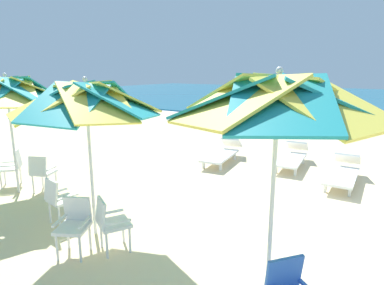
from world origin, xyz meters
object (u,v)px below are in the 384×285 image
at_px(plastic_chair_3, 74,223).
at_px(beachgoer_seated, 286,121).
at_px(sun_lounger_1, 343,172).
at_px(beach_umbrella_1, 86,101).
at_px(sun_lounger_3, 222,153).
at_px(plastic_chair_2, 59,198).
at_px(plastic_chair_5, 42,171).
at_px(sun_lounger_2, 292,157).
at_px(beach_umbrella_2, 7,92).
at_px(plastic_chair_1, 110,221).
at_px(plastic_chair_4, 13,166).
at_px(beach_umbrella_0, 278,100).

height_order(plastic_chair_3, beachgoer_seated, beachgoer_seated).
bearing_deg(beachgoer_seated, sun_lounger_1, -61.75).
relative_size(beach_umbrella_1, sun_lounger_3, 1.20).
height_order(beach_umbrella_1, plastic_chair_2, beach_umbrella_1).
xyz_separation_m(plastic_chair_5, sun_lounger_2, (4.05, 5.28, -0.22)).
bearing_deg(sun_lounger_2, beach_umbrella_2, -128.49).
height_order(beach_umbrella_1, plastic_chair_1, beach_umbrella_1).
distance_m(plastic_chair_4, beachgoer_seated, 12.23).
bearing_deg(plastic_chair_4, beach_umbrella_1, -7.24).
bearing_deg(plastic_chair_3, sun_lounger_2, 79.12).
height_order(beach_umbrella_0, sun_lounger_1, beach_umbrella_0).
distance_m(plastic_chair_1, beachgoer_seated, 12.71).
height_order(beach_umbrella_2, sun_lounger_1, beach_umbrella_2).
relative_size(beach_umbrella_1, plastic_chair_5, 3.06).
distance_m(plastic_chair_1, plastic_chair_4, 4.25).
bearing_deg(sun_lounger_1, plastic_chair_1, -113.56).
relative_size(plastic_chair_1, beachgoer_seated, 0.94).
height_order(plastic_chair_2, sun_lounger_1, plastic_chair_2).
relative_size(beach_umbrella_0, beach_umbrella_2, 1.03).
xyz_separation_m(beach_umbrella_0, beachgoer_seated, (-3.97, 12.31, -2.15)).
bearing_deg(sun_lounger_2, plastic_chair_5, -127.51).
height_order(plastic_chair_1, beachgoer_seated, beachgoer_seated).
xyz_separation_m(sun_lounger_3, beachgoer_seated, (-0.51, 7.26, 0.01)).
relative_size(beach_umbrella_0, beach_umbrella_1, 1.05).
bearing_deg(plastic_chair_5, plastic_chair_2, -22.54).
height_order(sun_lounger_2, sun_lounger_3, same).
distance_m(plastic_chair_4, sun_lounger_1, 8.04).
relative_size(beach_umbrella_0, plastic_chair_3, 3.21).
xyz_separation_m(beach_umbrella_0, beach_umbrella_1, (-3.07, -0.08, -0.17)).
height_order(beach_umbrella_0, plastic_chair_2, beach_umbrella_0).
bearing_deg(plastic_chair_4, beach_umbrella_0, -3.21).
height_order(plastic_chair_1, sun_lounger_1, plastic_chair_1).
xyz_separation_m(plastic_chair_1, plastic_chair_5, (-3.22, 0.84, 0.00)).
height_order(plastic_chair_1, beach_umbrella_2, beach_umbrella_2).
xyz_separation_m(plastic_chair_3, sun_lounger_2, (1.24, 6.45, -0.22)).
bearing_deg(sun_lounger_3, beach_umbrella_1, -85.66).
bearing_deg(plastic_chair_2, sun_lounger_2, 69.10).
height_order(sun_lounger_1, sun_lounger_3, same).
xyz_separation_m(beach_umbrella_1, sun_lounger_1, (3.00, 5.13, -1.99)).
relative_size(beach_umbrella_2, sun_lounger_2, 1.22).
bearing_deg(sun_lounger_2, sun_lounger_1, -26.61).
bearing_deg(sun_lounger_3, beach_umbrella_2, -118.08).
xyz_separation_m(plastic_chair_5, beachgoer_seated, (1.66, 11.78, -0.20)).
distance_m(plastic_chair_4, sun_lounger_2, 7.41).
bearing_deg(beach_umbrella_2, sun_lounger_3, 61.92).
distance_m(beach_umbrella_0, sun_lounger_2, 6.39).
height_order(beach_umbrella_0, sun_lounger_3, beach_umbrella_0).
relative_size(beach_umbrella_0, sun_lounger_3, 1.25).
bearing_deg(beach_umbrella_0, sun_lounger_3, 124.45).
xyz_separation_m(plastic_chair_3, beach_umbrella_2, (-3.24, 0.82, 1.80)).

